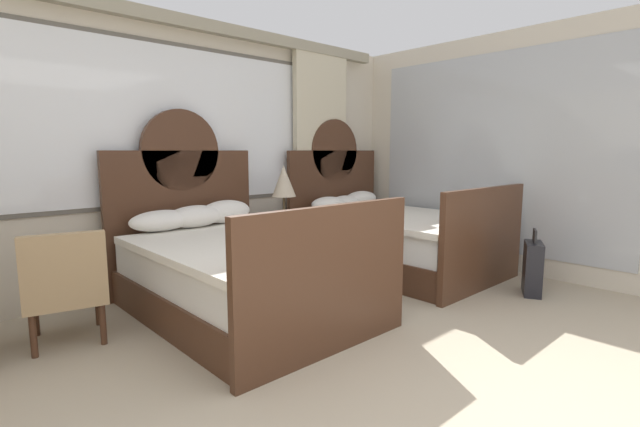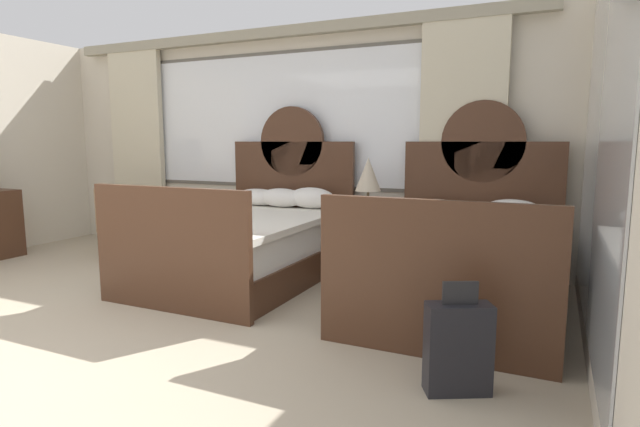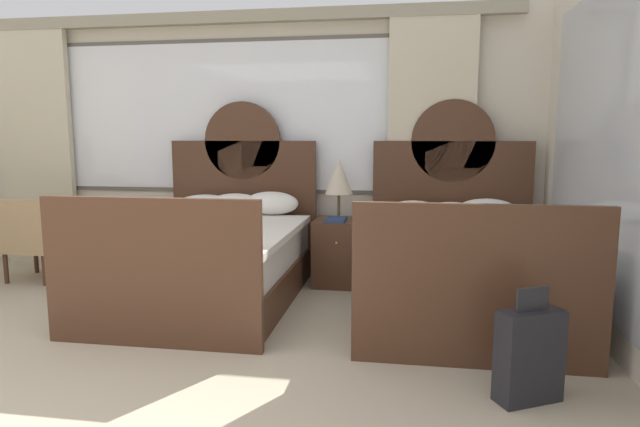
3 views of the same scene
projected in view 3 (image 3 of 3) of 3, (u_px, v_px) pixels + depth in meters
wall_back_window at (225, 137)px, 5.69m from camera, size 6.52×0.22×2.70m
bed_near_window at (211, 256)px, 4.70m from camera, size 1.53×2.17×1.78m
bed_near_mirror at (459, 266)px, 4.36m from camera, size 1.53×2.17×1.78m
nightstand_between_beds at (340, 252)px, 5.17m from camera, size 0.49×0.51×0.63m
table_lamp_on_nightstand at (339, 177)px, 5.11m from camera, size 0.27×0.27×0.59m
book_on_nightstand at (336, 219)px, 5.04m from camera, size 0.18×0.26×0.03m
armchair_by_window_left at (98, 239)px, 5.16m from camera, size 0.62×0.62×0.83m
armchair_by_window_centre at (33, 237)px, 5.27m from camera, size 0.53×0.53×0.83m
suitcase_on_floor at (529, 355)px, 2.87m from camera, size 0.39×0.30×0.63m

